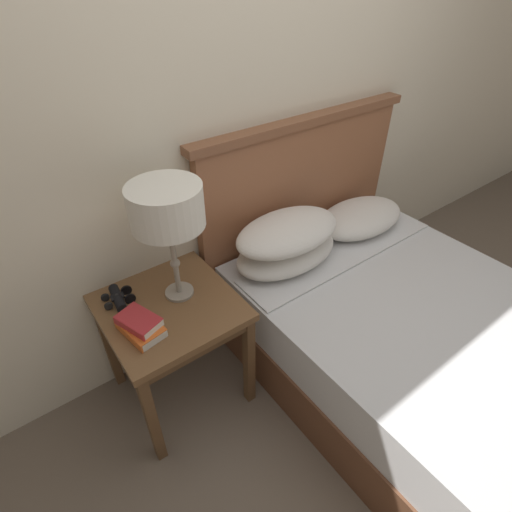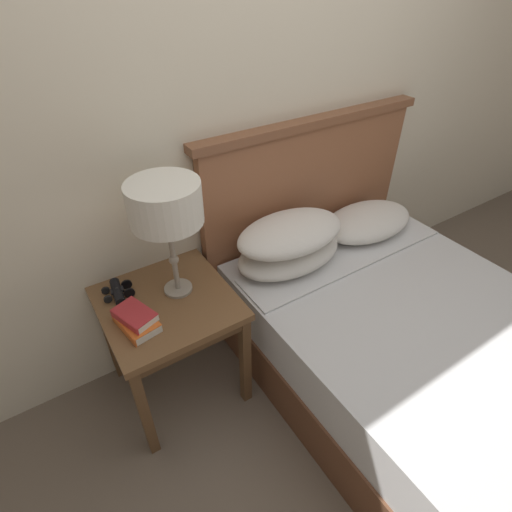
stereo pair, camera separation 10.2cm
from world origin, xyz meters
TOP-DOWN VIEW (x-y plane):
  - ground_plane at (0.00, 0.00)m, footprint 20.00×20.00m
  - wall_back at (0.00, 0.90)m, footprint 8.00×0.06m
  - nightstand at (-0.70, 0.59)m, footprint 0.58×0.58m
  - bed at (0.30, 0.02)m, footprint 1.43×1.88m
  - table_lamp at (-0.62, 0.63)m, footprint 0.30×0.30m
  - book_on_nightstand at (-0.86, 0.51)m, footprint 0.16×0.22m
  - book_stacked_on_top at (-0.86, 0.51)m, footprint 0.16×0.20m
  - binoculars_pair at (-0.86, 0.74)m, footprint 0.15×0.16m

SIDE VIEW (x-z plane):
  - ground_plane at x=0.00m, z-range 0.00..0.00m
  - bed at x=0.30m, z-range -0.29..0.92m
  - nightstand at x=-0.70m, z-range 0.23..0.86m
  - book_on_nightstand at x=-0.86m, z-range 0.63..0.67m
  - binoculars_pair at x=-0.86m, z-range 0.63..0.67m
  - book_stacked_on_top at x=-0.86m, z-range 0.67..0.70m
  - table_lamp at x=-0.62m, z-range 0.80..1.35m
  - wall_back at x=0.00m, z-range 0.00..2.60m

